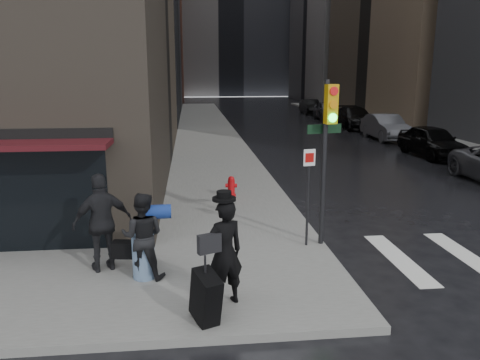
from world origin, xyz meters
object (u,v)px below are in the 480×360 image
object	(u,v)px
parked_car_4	(328,111)
parked_car_1	(432,141)
parked_car_3	(355,118)
man_jeans	(142,236)
traffic_light	(325,141)
fire_hydrant	(231,188)
man_greycoat	(102,223)
parked_car_5	(310,107)
parked_car_2	(386,127)
man_overcoat	(221,260)

from	to	relation	value
parked_car_4	parked_car_1	bearing A→B (deg)	-87.66
parked_car_1	parked_car_4	xyz separation A→B (m)	(0.07, 18.13, 0.05)
parked_car_3	man_jeans	bearing A→B (deg)	-115.87
traffic_light	fire_hydrant	bearing A→B (deg)	98.05
man_jeans	parked_car_1	bearing A→B (deg)	-126.78
traffic_light	parked_car_3	size ratio (longest dim) A/B	0.70
man_jeans	traffic_light	size ratio (longest dim) A/B	0.45
man_greycoat	man_jeans	bearing A→B (deg)	127.51
man_jeans	parked_car_4	bearing A→B (deg)	-104.71
traffic_light	parked_car_5	world-z (taller)	traffic_light
parked_car_1	parked_car_3	world-z (taller)	parked_car_3
parked_car_1	man_jeans	bearing A→B (deg)	-136.02
parked_car_1	parked_car_4	distance (m)	18.13
parked_car_2	parked_car_3	xyz separation A→B (m)	(0.16, 6.04, 0.01)
parked_car_3	parked_car_5	size ratio (longest dim) A/B	1.24
man_overcoat	man_jeans	size ratio (longest dim) A/B	1.20
man_greycoat	fire_hydrant	bearing A→B (deg)	-142.35
man_jeans	parked_car_1	distance (m)	18.32
man_overcoat	man_jeans	bearing A→B (deg)	-66.16
man_overcoat	parked_car_4	xyz separation A→B (m)	(11.49, 32.52, -0.20)
fire_hydrant	parked_car_4	world-z (taller)	parked_car_4
man_jeans	man_overcoat	bearing A→B (deg)	144.38
parked_car_1	parked_car_5	bearing A→B (deg)	88.37
parked_car_3	parked_car_4	distance (m)	6.05
man_greycoat	traffic_light	world-z (taller)	traffic_light
man_greycoat	traffic_light	xyz separation A→B (m)	(4.81, 0.91, 1.45)
man_overcoat	parked_car_4	distance (m)	34.50
man_overcoat	parked_car_1	world-z (taller)	man_overcoat
man_greycoat	parked_car_3	xyz separation A→B (m)	(14.03, 24.65, -0.38)
man_overcoat	man_greycoat	xyz separation A→B (m)	(-2.26, 1.83, 0.14)
man_jeans	parked_car_1	world-z (taller)	man_jeans
man_jeans	parked_car_2	bearing A→B (deg)	-116.52
fire_hydrant	parked_car_5	xyz separation A→B (m)	(10.69, 31.30, 0.26)
traffic_light	parked_car_4	xyz separation A→B (m)	(8.95, 29.79, -1.79)
man_greycoat	parked_car_4	distance (m)	33.64
fire_hydrant	parked_car_4	bearing A→B (deg)	67.09
traffic_light	parked_car_4	bearing A→B (deg)	60.45
parked_car_5	man_overcoat	bearing A→B (deg)	-104.55
man_greycoat	parked_car_3	bearing A→B (deg)	-142.42
parked_car_3	man_greycoat	bearing A→B (deg)	-117.81
man_greycoat	parked_car_5	bearing A→B (deg)	-133.33
traffic_light	parked_car_5	size ratio (longest dim) A/B	0.88
fire_hydrant	parked_car_2	xyz separation A→B (m)	(10.78, 13.18, 0.32)
parked_car_2	man_overcoat	bearing A→B (deg)	-118.66
parked_car_1	parked_car_5	world-z (taller)	parked_car_1
man_jeans	parked_car_5	size ratio (longest dim) A/B	0.40
parked_car_2	parked_car_3	distance (m)	6.04
man_greycoat	parked_car_5	size ratio (longest dim) A/B	0.47
traffic_light	parked_car_4	size ratio (longest dim) A/B	0.79
traffic_light	parked_car_3	world-z (taller)	traffic_light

